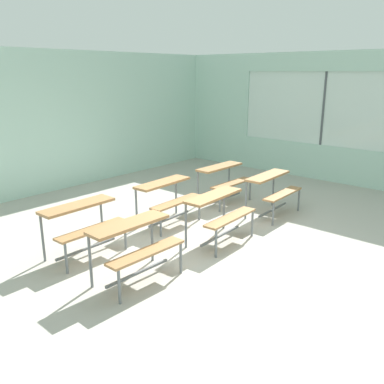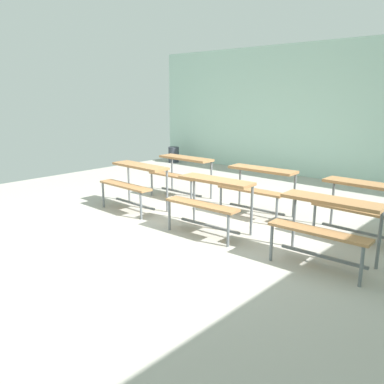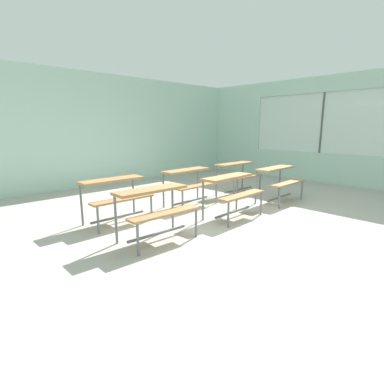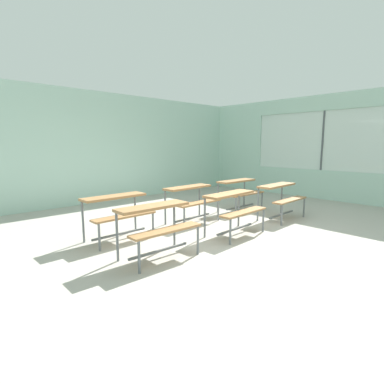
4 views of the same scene
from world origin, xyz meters
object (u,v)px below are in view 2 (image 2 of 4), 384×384
Objects in this scene: desk_bench_r0c1 at (211,193)px; desk_bench_r0c0 at (135,176)px; desk_bench_r1c2 at (363,197)px; trash_bin at (174,155)px; desk_bench_r0c2 at (327,216)px; desk_bench_r1c1 at (258,180)px; desk_bench_r1c0 at (182,167)px.

desk_bench_r0c0 is at bearing 175.94° from desk_bench_r0c1.
trash_bin is at bearing 157.21° from desk_bench_r1c2.
desk_bench_r0c2 is at bearing 1.00° from desk_bench_r0c0.
desk_bench_r0c1 is 1.00× the size of desk_bench_r0c2.
desk_bench_r1c2 is (3.28, 1.09, 0.00)m from desk_bench_r0c0.
desk_bench_r0c1 is 1.00× the size of desk_bench_r1c1.
desk_bench_r0c2 is 3.47m from desk_bench_r1c0.
desk_bench_r1c1 is (-1.60, 1.10, 0.00)m from desk_bench_r0c2.
desk_bench_r0c2 reaches higher than trash_bin.
desk_bench_r1c0 and desk_bench_r1c1 have the same top height.
desk_bench_r1c1 is 2.58× the size of trash_bin.
desk_bench_r1c2 is 6.76m from trash_bin.
desk_bench_r0c2 is (3.28, -0.02, 0.00)m from desk_bench_r0c0.
desk_bench_r0c0 is at bearing -52.81° from trash_bin.
desk_bench_r1c0 is (0.00, 1.11, 0.00)m from desk_bench_r0c0.
desk_bench_r1c0 is 3.98m from trash_bin.
desk_bench_r0c0 and desk_bench_r1c0 have the same top height.
desk_bench_r0c0 is 1.11m from desk_bench_r1c0.
desk_bench_r0c2 is 7.28m from trash_bin.
desk_bench_r1c2 is (1.60, 0.00, 0.00)m from desk_bench_r1c1.
desk_bench_r0c0 is 2.00m from desk_bench_r1c1.
desk_bench_r0c1 and desk_bench_r1c1 have the same top height.
desk_bench_r0c0 is 1.01× the size of desk_bench_r1c0.
desk_bench_r1c1 is at bearing 34.16° from desk_bench_r0c0.
desk_bench_r0c1 is at bearing -144.09° from desk_bench_r1c2.
trash_bin is at bearing 137.13° from desk_bench_r0c1.
desk_bench_r1c0 is (-1.65, 1.16, 0.00)m from desk_bench_r0c1.
desk_bench_r0c1 is 2.01m from desk_bench_r1c0.
desk_bench_r0c2 and desk_bench_r1c2 have the same top height.
trash_bin is (-4.55, 3.86, -0.35)m from desk_bench_r0c1.
desk_bench_r1c1 is 1.01× the size of desk_bench_r1c2.
desk_bench_r0c1 is at bearing 178.99° from desk_bench_r0c2.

